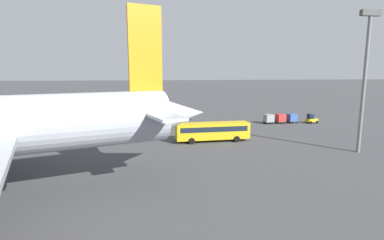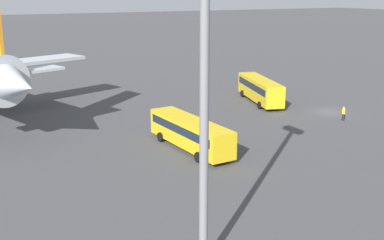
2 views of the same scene
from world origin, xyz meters
TOP-DOWN VIEW (x-y plane):
  - ground_plane at (0.00, 0.00)m, footprint 600.00×600.00m
  - shuttle_bus_near at (9.14, 4.52)m, footprint 12.71×6.08m
  - shuttle_bus_far at (-4.83, 23.27)m, footprint 12.27×3.55m
  - worker_person at (-4.04, 1.48)m, footprint 0.38×0.38m
  - light_pole at (-24.16, 32.71)m, footprint 2.80×0.70m

SIDE VIEW (x-z plane):
  - ground_plane at x=0.00m, z-range 0.00..0.00m
  - worker_person at x=-4.04m, z-range 0.00..1.74m
  - shuttle_bus_far at x=-4.83m, z-range 0.32..3.38m
  - shuttle_bus_near at x=9.14m, z-range 0.33..3.66m
  - light_pole at x=-24.16m, z-range 2.05..21.59m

